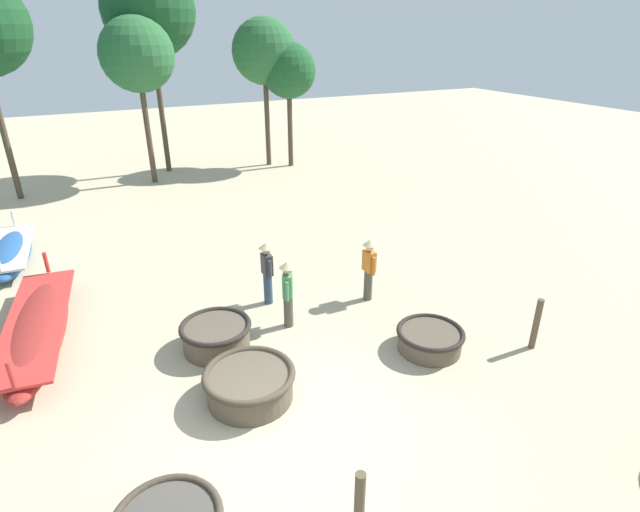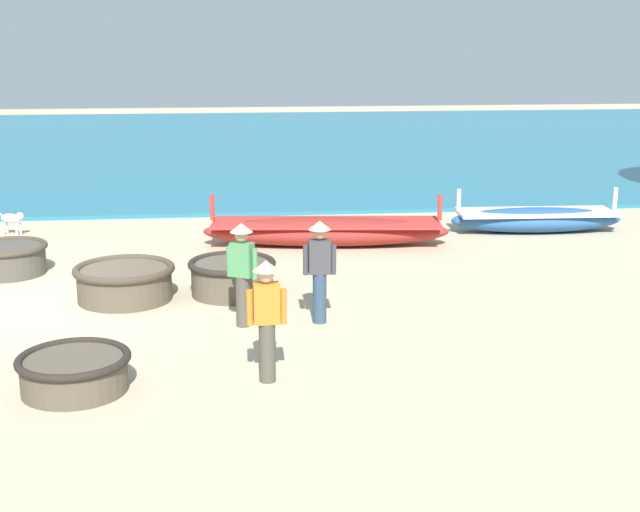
{
  "view_description": "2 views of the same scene",
  "coord_description": "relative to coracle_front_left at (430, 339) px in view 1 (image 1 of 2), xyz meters",
  "views": [
    {
      "loc": [
        -2.28,
        -6.28,
        6.46
      ],
      "look_at": [
        2.73,
        3.98,
        1.19
      ],
      "focal_mm": 28.0,
      "sensor_mm": 36.0,
      "label": 1
    },
    {
      "loc": [
        14.96,
        2.88,
        4.57
      ],
      "look_at": [
        1.73,
        4.28,
        1.18
      ],
      "focal_mm": 50.0,
      "sensor_mm": 36.0,
      "label": 2
    }
  ],
  "objects": [
    {
      "name": "mooring_post_shoreline",
      "position": [
        2.09,
        -0.93,
        0.33
      ],
      "size": [
        0.14,
        0.14,
        1.21
      ],
      "primitive_type": "cylinder",
      "color": "brown",
      "rests_on": "ground"
    },
    {
      "name": "tree_left_mid",
      "position": [
        2.57,
        16.7,
        5.09
      ],
      "size": [
        3.03,
        3.03,
        6.9
      ],
      "color": "#4C3D2D",
      "rests_on": "ground"
    },
    {
      "name": "coracle_tilted",
      "position": [
        -4.04,
        0.22,
        0.07
      ],
      "size": [
        1.75,
        1.75,
        0.62
      ],
      "color": "brown",
      "rests_on": "ground"
    },
    {
      "name": "fisherman_by_coracle",
      "position": [
        -2.4,
        2.24,
        0.69
      ],
      "size": [
        0.36,
        0.48,
        1.67
      ],
      "color": "#4C473D",
      "rests_on": "ground"
    },
    {
      "name": "fisherman_crouching",
      "position": [
        -0.06,
        2.51,
        0.69
      ],
      "size": [
        0.36,
        0.53,
        1.67
      ],
      "color": "#4C473D",
      "rests_on": "ground"
    },
    {
      "name": "coracle_front_left",
      "position": [
        0.0,
        0.0,
        0.0
      ],
      "size": [
        1.48,
        1.48,
        0.49
      ],
      "color": "brown",
      "rests_on": "ground"
    },
    {
      "name": "ground_plane",
      "position": [
        -3.86,
        -0.84,
        -0.27
      ],
      "size": [
        80.0,
        80.0,
        0.0
      ],
      "primitive_type": "plane",
      "color": "#BCAD8C"
    },
    {
      "name": "long_boat_green_hull",
      "position": [
        -8.52,
        9.16,
        0.03
      ],
      "size": [
        1.27,
        4.05,
        1.02
      ],
      "color": "#285693",
      "rests_on": "ground"
    },
    {
      "name": "fisherman_standing_right",
      "position": [
        -2.45,
        3.46,
        0.69
      ],
      "size": [
        0.36,
        0.53,
        1.67
      ],
      "color": "#2D425B",
      "rests_on": "ground"
    },
    {
      "name": "coracle_far_left",
      "position": [
        -4.17,
        2.08,
        0.07
      ],
      "size": [
        1.56,
        1.56,
        0.63
      ],
      "color": "brown",
      "rests_on": "ground"
    },
    {
      "name": "tree_tall_back",
      "position": [
        -3.23,
        16.02,
        5.1
      ],
      "size": [
        3.04,
        3.04,
        6.92
      ],
      "color": "#4C3D2D",
      "rests_on": "ground"
    },
    {
      "name": "tree_rightmost",
      "position": [
        -2.29,
        17.68,
        6.83
      ],
      "size": [
        4.0,
        4.0,
        9.12
      ],
      "color": "#4C3D2D",
      "rests_on": "ground"
    },
    {
      "name": "long_boat_ochre_hull",
      "position": [
        -7.69,
        4.15,
        0.06
      ],
      "size": [
        1.73,
        5.45,
        1.12
      ],
      "color": "maroon",
      "rests_on": "ground"
    },
    {
      "name": "tree_center",
      "position": [
        3.5,
        16.02,
        4.26
      ],
      "size": [
        2.56,
        2.56,
        5.84
      ],
      "color": "#4C3D2D",
      "rests_on": "ground"
    }
  ]
}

